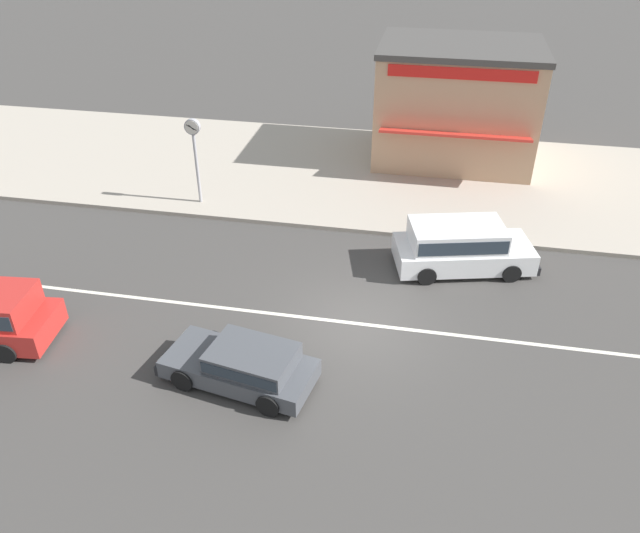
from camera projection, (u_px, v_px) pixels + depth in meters
ground_plane at (357, 324)px, 17.93m from camera, size 160.00×160.00×0.00m
lane_centre_stripe at (357, 324)px, 17.93m from camera, size 50.40×0.14×0.01m
kerb_strip at (391, 176)px, 26.33m from camera, size 68.00×10.00×0.15m
minivan_white_0 at (460, 245)px, 20.01m from camera, size 4.78×2.90×1.56m
hatchback_dark_grey_1 at (244, 364)px, 15.60m from camera, size 4.15×2.32×1.10m
street_clock at (194, 143)px, 22.84m from camera, size 0.57×0.22×3.30m
shopfront_corner_warung at (456, 102)px, 26.58m from camera, size 6.68×5.77×4.89m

